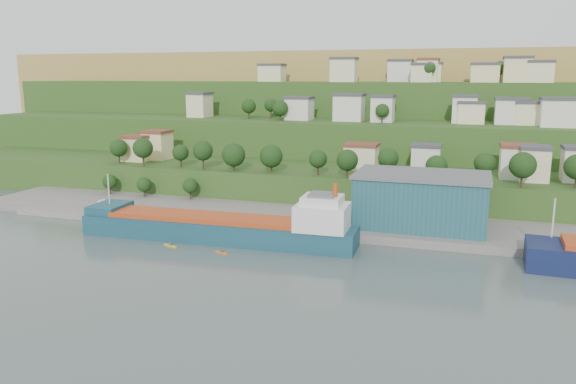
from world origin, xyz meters
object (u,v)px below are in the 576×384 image
at_px(cargo_ship_near, 225,229).
at_px(kayak_orange, 222,252).
at_px(caravan, 110,205).
at_px(warehouse, 421,200).

xyz_separation_m(cargo_ship_near, kayak_orange, (3.03, -8.87, -2.43)).
distance_m(cargo_ship_near, caravan, 42.41).
distance_m(caravan, kayak_orange, 48.66).
height_order(cargo_ship_near, caravan, cargo_ship_near).
bearing_deg(warehouse, kayak_orange, -143.34).
relative_size(cargo_ship_near, warehouse, 2.09).
xyz_separation_m(warehouse, caravan, (-82.48, -6.64, -5.88)).
bearing_deg(caravan, warehouse, 0.05).
bearing_deg(kayak_orange, caravan, 173.96).
xyz_separation_m(cargo_ship_near, warehouse, (42.10, 19.63, 5.77)).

